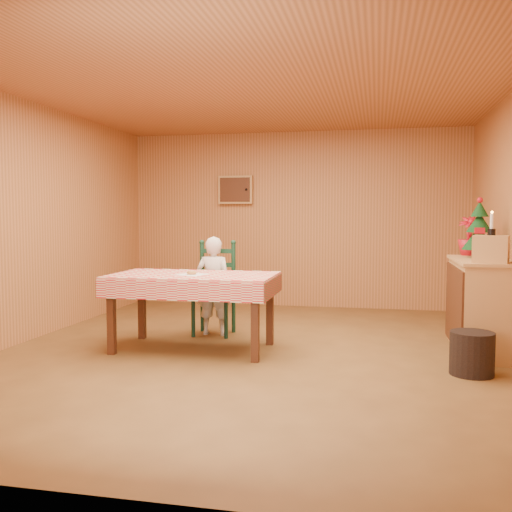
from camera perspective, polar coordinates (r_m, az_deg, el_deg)
The scene contains 13 objects.
ground at distance 5.75m, azimuth -0.42°, elevation -9.62°, with size 6.00×6.00×0.00m, color brown.
cabin_walls at distance 6.13m, azimuth 0.63°, elevation 8.41°, with size 5.10×6.05×2.65m.
dining_table at distance 5.80m, azimuth -6.29°, elevation -2.63°, with size 1.66×0.96×0.77m.
ladder_chair at distance 6.57m, azimuth -4.11°, elevation -3.45°, with size 0.44×0.40×1.08m.
seated_child at distance 6.51m, azimuth -4.26°, elevation -2.99°, with size 0.41×0.27×1.12m, color silver.
napkin at distance 5.75m, azimuth -6.45°, elevation -1.85°, with size 0.26×0.26×0.00m, color white.
donut at distance 5.74m, azimuth -6.45°, elevation -1.67°, with size 0.10×0.10×0.03m, color #C38546.
shelf_unit at distance 6.13m, azimuth 21.54°, elevation -4.62°, with size 0.54×1.24×0.93m.
crate at distance 5.68m, azimuth 22.44°, elevation 0.66°, with size 0.30×0.30×0.25m, color tan.
christmas_tree at distance 6.31m, azimuth 21.42°, elevation 2.42°, with size 0.34×0.34×0.62m.
flower_arrangement at distance 6.60m, azimuth 20.55°, elevation 1.91°, with size 0.24×0.24×0.42m, color #B3101E.
candle_set at distance 5.67m, azimuth 22.49°, elevation 2.58°, with size 0.07×0.07×0.22m.
storage_bin at distance 5.27m, azimuth 20.79°, elevation -9.09°, with size 0.37×0.37×0.37m, color black.
Camera 1 is at (1.21, -5.46, 1.36)m, focal length 40.00 mm.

